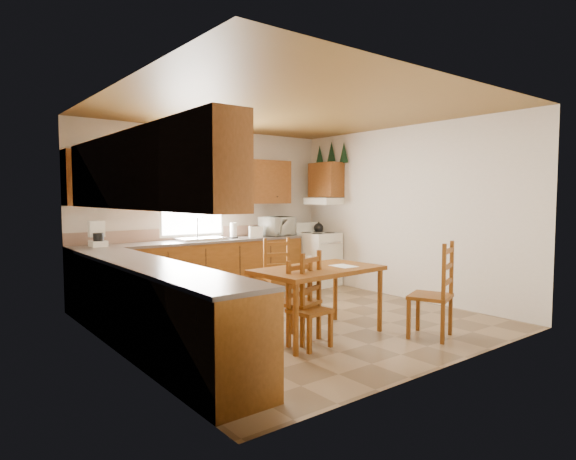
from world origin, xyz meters
TOP-DOWN VIEW (x-y plane):
  - floor at (0.00, 0.00)m, footprint 4.50×4.50m
  - ceiling at (0.00, 0.00)m, footprint 4.50×4.50m
  - wall_left at (-2.25, 0.00)m, footprint 4.50×4.50m
  - wall_right at (2.25, 0.00)m, footprint 4.50×4.50m
  - wall_back at (0.00, 2.25)m, footprint 4.50×4.50m
  - wall_front at (0.00, -2.25)m, footprint 4.50×4.50m
  - lower_cab_back at (-0.38, 1.95)m, footprint 3.75×0.60m
  - lower_cab_left at (-1.95, -0.15)m, footprint 0.60×3.60m
  - counter_back at (-0.38, 1.95)m, footprint 3.75×0.63m
  - counter_left at (-1.95, -0.15)m, footprint 0.63×3.60m
  - backsplash at (-0.38, 2.24)m, footprint 3.75×0.01m
  - upper_cab_back_left at (-1.55, 2.08)m, footprint 1.41×0.33m
  - upper_cab_back_right at (0.86, 2.08)m, footprint 1.25×0.33m
  - upper_cab_left at (-2.08, -0.15)m, footprint 0.33×3.60m
  - upper_cab_stove at (2.08, 1.65)m, footprint 0.33×0.62m
  - range_hood at (2.03, 1.65)m, footprint 0.44×0.62m
  - window_frame at (-0.30, 2.22)m, footprint 1.13×0.02m
  - window_pane at (-0.30, 2.21)m, footprint 1.05×0.01m
  - window_valance at (-0.30, 2.19)m, footprint 1.19×0.01m
  - sink_basin at (-0.30, 1.95)m, footprint 0.75×0.45m
  - pine_decal_a at (2.21, 1.33)m, footprint 0.22×0.22m
  - pine_decal_b at (2.21, 1.65)m, footprint 0.22×0.22m
  - pine_decal_c at (2.21, 1.97)m, footprint 0.22×0.22m
  - stove at (1.88, 1.64)m, footprint 0.68×0.70m
  - coffeemaker at (-1.87, 1.92)m, footprint 0.31×0.34m
  - paper_towel at (0.28, 1.91)m, footprint 0.13×0.13m
  - toaster at (0.71, 1.90)m, footprint 0.26×0.22m
  - microwave at (1.20, 1.95)m, footprint 0.62×0.51m
  - dining_table at (-0.21, -0.73)m, footprint 1.52×0.93m
  - chair_near_left at (-0.52, -0.73)m, footprint 0.53×0.51m
  - chair_near_right at (0.75, -1.56)m, footprint 0.59×0.57m
  - chair_far_left at (0.27, 0.63)m, footprint 0.52×0.51m
  - chair_far_right at (-0.57, -1.00)m, footprint 0.42×0.40m
  - table_paper at (0.11, -0.82)m, footprint 0.24×0.31m
  - table_card at (-0.28, -0.64)m, footprint 0.10×0.06m

SIDE VIEW (x-z plane):
  - floor at x=0.00m, z-range 0.00..0.00m
  - dining_table at x=-0.21m, z-range 0.00..0.79m
  - lower_cab_back at x=-0.38m, z-range 0.00..0.88m
  - lower_cab_left at x=-1.95m, z-range 0.00..0.88m
  - chair_far_right at x=-0.57m, z-range 0.00..0.91m
  - stove at x=1.88m, z-range 0.00..0.93m
  - chair_far_left at x=0.27m, z-range 0.00..0.99m
  - chair_near_left at x=-0.52m, z-range 0.00..1.00m
  - chair_near_right at x=0.75m, z-range 0.00..1.09m
  - table_paper at x=0.11m, z-range 0.79..0.79m
  - table_card at x=-0.28m, z-range 0.79..0.92m
  - counter_back at x=-0.38m, z-range 0.88..0.92m
  - counter_left at x=-1.95m, z-range 0.88..0.92m
  - sink_basin at x=-0.30m, z-range 0.92..0.96m
  - toaster at x=0.71m, z-range 0.92..1.10m
  - backsplash at x=-0.38m, z-range 0.92..1.10m
  - paper_towel at x=0.28m, z-range 0.92..1.17m
  - microwave at x=1.20m, z-range 0.92..1.25m
  - coffeemaker at x=-1.87m, z-range 0.92..1.30m
  - wall_left at x=-2.25m, z-range 1.35..1.35m
  - wall_right at x=2.25m, z-range 1.35..1.35m
  - wall_back at x=0.00m, z-range 1.35..1.35m
  - wall_front at x=0.00m, z-range 1.35..1.35m
  - range_hood at x=2.03m, z-range 1.46..1.58m
  - window_frame at x=-0.30m, z-range 0.96..2.14m
  - window_pane at x=-0.30m, z-range 1.00..2.10m
  - upper_cab_back_left at x=-1.55m, z-range 1.48..2.23m
  - upper_cab_back_right at x=0.86m, z-range 1.48..2.23m
  - upper_cab_left at x=-2.08m, z-range 1.48..2.23m
  - upper_cab_stove at x=2.08m, z-range 1.59..2.21m
  - window_valance at x=-0.30m, z-range 1.93..2.17m
  - pine_decal_a at x=2.21m, z-range 2.20..2.56m
  - pine_decal_c at x=2.21m, z-range 2.20..2.56m
  - pine_decal_b at x=2.21m, z-range 2.24..2.60m
  - ceiling at x=0.00m, z-range 2.70..2.70m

